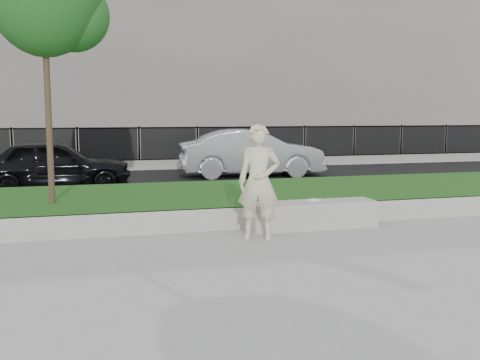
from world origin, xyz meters
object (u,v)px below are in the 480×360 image
object	(u,v)px
man	(259,182)
book	(313,200)
car_dark	(54,165)
car_silver	(251,153)
stone_bench	(313,215)

from	to	relation	value
man	book	distance (m)	1.49
car_dark	car_silver	distance (m)	6.22
stone_bench	book	world-z (taller)	book
stone_bench	man	world-z (taller)	man
car_silver	book	bearing A→B (deg)	176.96
man	car_dark	size ratio (longest dim) A/B	0.48
man	car_silver	distance (m)	8.63
book	car_dark	world-z (taller)	car_dark
car_silver	man	bearing A→B (deg)	169.26
stone_bench	book	distance (m)	0.28
car_dark	stone_bench	bearing A→B (deg)	-142.39
man	car_dark	distance (m)	7.67
book	car_silver	world-z (taller)	car_silver
book	car_dark	size ratio (longest dim) A/B	0.06
book	car_dark	bearing A→B (deg)	103.12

